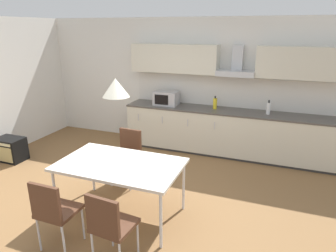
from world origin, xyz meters
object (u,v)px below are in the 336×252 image
Objects in this scene: microwave at (166,98)px; chair_near_right at (109,223)px; guitar_amp at (11,149)px; bottle_white at (268,108)px; dining_table at (120,166)px; bottle_yellow at (215,103)px; chair_near_left at (53,209)px; chair_far_left at (128,151)px; pendant_lamp at (116,88)px.

microwave is 3.51m from chair_near_right.
bottle_white is at bearing 21.34° from guitar_amp.
chair_near_right is (0.35, -0.85, -0.18)m from dining_table.
guitar_amp is at bearing -152.96° from bottle_yellow.
microwave is 0.55× the size of chair_near_left.
microwave is 2.60m from dining_table.
chair_far_left is (0.00, 1.70, 0.00)m from chair_near_left.
microwave is at bearing 35.23° from guitar_amp.
chair_near_right is at bearing -78.49° from microwave.
chair_near_left is 1.70m from chair_far_left.
microwave is 1.77m from chair_far_left.
bottle_yellow is at bearing 178.28° from bottle_white.
guitar_amp is at bearing 164.19° from pendant_lamp.
bottle_white is 0.30× the size of chair_far_left.
microwave is 1.01m from bottle_yellow.
chair_near_right is at bearing 0.02° from chair_near_left.
pendant_lamp is at bearing 112.19° from chair_near_right.
chair_near_left is at bearing -90.14° from microwave.
bottle_yellow is (-0.99, 0.03, -0.00)m from bottle_white.
microwave reaches higher than bottle_yellow.
pendant_lamp is at bearing -82.28° from microwave.
bottle_white is 1.02× the size of bottle_yellow.
bottle_white is 0.51× the size of guitar_amp.
dining_table is 0.94m from chair_near_left.
pendant_lamp reaches higher than chair_far_left.
chair_near_right is (0.70, -1.70, 0.00)m from chair_far_left.
microwave reaches higher than dining_table.
chair_near_left and chair_near_right have the same top height.
guitar_amp is at bearing -158.66° from bottle_white.
chair_near_left is at bearing -112.61° from dining_table.
microwave reaches higher than guitar_amp.
chair_far_left is (-1.01, -1.73, -0.47)m from bottle_yellow.
bottle_yellow is 0.30× the size of chair_far_left.
dining_table is 1.81× the size of chair_far_left.
guitar_amp is at bearing 164.19° from dining_table.
chair_near_left is at bearing -33.75° from guitar_amp.
microwave is 1.50× the size of pendant_lamp.
bottle_yellow is at bearing 75.68° from dining_table.
chair_near_left is 2.72× the size of pendant_lamp.
chair_near_right reaches higher than guitar_amp.
bottle_white is (2.00, -0.00, -0.03)m from microwave.
bottle_yellow is 3.48m from chair_near_right.
dining_table is 4.92× the size of pendant_lamp.
bottle_yellow is 0.30× the size of chair_near_left.
microwave is at bearing 97.72° from pendant_lamp.
bottle_white reaches higher than chair_near_left.
guitar_amp is (-2.48, -0.05, -0.31)m from chair_far_left.
guitar_amp is at bearing -178.81° from chair_far_left.
chair_near_left is at bearing -106.45° from bottle_yellow.
microwave is 0.92× the size of guitar_amp.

